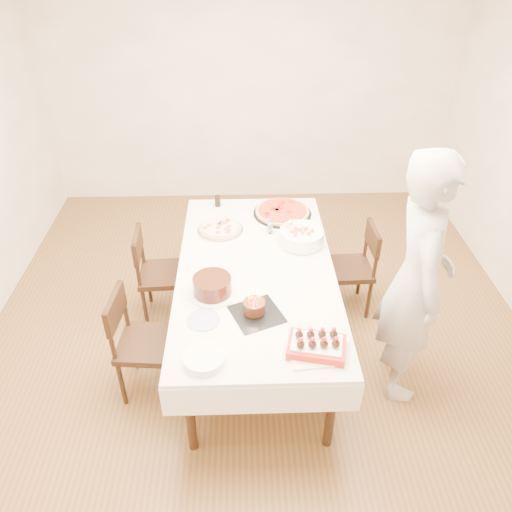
{
  "coord_description": "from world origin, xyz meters",
  "views": [
    {
      "loc": [
        -0.11,
        -2.99,
        2.91
      ],
      "look_at": [
        -0.02,
        -0.07,
        0.87
      ],
      "focal_mm": 35.0,
      "sensor_mm": 36.0,
      "label": 1
    }
  ],
  "objects_px": {
    "taper_candle": "(289,234)",
    "chair_left_savory": "(164,274)",
    "person": "(416,281)",
    "strawberry_box": "(317,345)",
    "pizza_pepperoni": "(282,212)",
    "chair_left_dessert": "(148,344)",
    "layer_cake": "(212,286)",
    "dining_table": "(256,308)",
    "chair_right_savory": "(348,269)",
    "pizza_white": "(220,229)",
    "birthday_cake": "(254,303)",
    "pasta_bowl": "(301,237)",
    "cola_glass": "(218,201)"
  },
  "relations": [
    {
      "from": "taper_candle",
      "to": "chair_left_savory",
      "type": "bearing_deg",
      "value": 172.2
    },
    {
      "from": "person",
      "to": "strawberry_box",
      "type": "height_order",
      "value": "person"
    },
    {
      "from": "pizza_pepperoni",
      "to": "taper_candle",
      "type": "height_order",
      "value": "taper_candle"
    },
    {
      "from": "chair_left_dessert",
      "to": "strawberry_box",
      "type": "bearing_deg",
      "value": 164.6
    },
    {
      "from": "layer_cake",
      "to": "strawberry_box",
      "type": "distance_m",
      "value": 0.85
    },
    {
      "from": "pizza_pepperoni",
      "to": "person",
      "type": "bearing_deg",
      "value": -56.47
    },
    {
      "from": "person",
      "to": "chair_left_savory",
      "type": "bearing_deg",
      "value": 72.27
    },
    {
      "from": "dining_table",
      "to": "chair_left_savory",
      "type": "xyz_separation_m",
      "value": [
        -0.76,
        0.41,
        0.04
      ]
    },
    {
      "from": "chair_right_savory",
      "to": "taper_candle",
      "type": "height_order",
      "value": "taper_candle"
    },
    {
      "from": "pizza_white",
      "to": "taper_candle",
      "type": "relative_size",
      "value": 1.44
    },
    {
      "from": "chair_left_dessert",
      "to": "birthday_cake",
      "type": "xyz_separation_m",
      "value": [
        0.74,
        -0.07,
        0.41
      ]
    },
    {
      "from": "dining_table",
      "to": "chair_left_dessert",
      "type": "relative_size",
      "value": 2.51
    },
    {
      "from": "dining_table",
      "to": "taper_candle",
      "type": "height_order",
      "value": "taper_candle"
    },
    {
      "from": "person",
      "to": "layer_cake",
      "type": "xyz_separation_m",
      "value": [
        -1.34,
        0.12,
        -0.1
      ]
    },
    {
      "from": "pizza_white",
      "to": "layer_cake",
      "type": "bearing_deg",
      "value": -92.16
    },
    {
      "from": "pasta_bowl",
      "to": "chair_left_dessert",
      "type": "bearing_deg",
      "value": -146.67
    },
    {
      "from": "cola_glass",
      "to": "layer_cake",
      "type": "bearing_deg",
      "value": -89.81
    },
    {
      "from": "dining_table",
      "to": "layer_cake",
      "type": "distance_m",
      "value": 0.6
    },
    {
      "from": "pizza_pepperoni",
      "to": "layer_cake",
      "type": "xyz_separation_m",
      "value": [
        -0.56,
        -1.06,
        0.04
      ]
    },
    {
      "from": "chair_right_savory",
      "to": "pizza_white",
      "type": "xyz_separation_m",
      "value": [
        -1.07,
        0.09,
        0.36
      ]
    },
    {
      "from": "pizza_white",
      "to": "strawberry_box",
      "type": "height_order",
      "value": "strawberry_box"
    },
    {
      "from": "birthday_cake",
      "to": "chair_left_dessert",
      "type": "bearing_deg",
      "value": 174.96
    },
    {
      "from": "cola_glass",
      "to": "pasta_bowl",
      "type": "bearing_deg",
      "value": -42.76
    },
    {
      "from": "chair_left_savory",
      "to": "chair_left_dessert",
      "type": "bearing_deg",
      "value": 86.23
    },
    {
      "from": "layer_cake",
      "to": "birthday_cake",
      "type": "height_order",
      "value": "birthday_cake"
    },
    {
      "from": "person",
      "to": "pizza_white",
      "type": "relative_size",
      "value": 4.9
    },
    {
      "from": "chair_left_savory",
      "to": "layer_cake",
      "type": "bearing_deg",
      "value": 120.63
    },
    {
      "from": "chair_right_savory",
      "to": "chair_left_dessert",
      "type": "bearing_deg",
      "value": -153.13
    },
    {
      "from": "person",
      "to": "birthday_cake",
      "type": "height_order",
      "value": "person"
    },
    {
      "from": "chair_right_savory",
      "to": "layer_cake",
      "type": "xyz_separation_m",
      "value": [
        -1.1,
        -0.71,
        0.41
      ]
    },
    {
      "from": "chair_left_savory",
      "to": "chair_left_dessert",
      "type": "height_order",
      "value": "chair_left_dessert"
    },
    {
      "from": "dining_table",
      "to": "pizza_pepperoni",
      "type": "relative_size",
      "value": 4.29
    },
    {
      "from": "pizza_white",
      "to": "cola_glass",
      "type": "xyz_separation_m",
      "value": [
        -0.03,
        0.42,
        0.03
      ]
    },
    {
      "from": "chair_left_savory",
      "to": "layer_cake",
      "type": "relative_size",
      "value": 2.49
    },
    {
      "from": "pizza_pepperoni",
      "to": "chair_right_savory",
      "type": "bearing_deg",
      "value": -32.59
    },
    {
      "from": "person",
      "to": "layer_cake",
      "type": "bearing_deg",
      "value": 91.17
    },
    {
      "from": "chair_left_savory",
      "to": "pizza_pepperoni",
      "type": "xyz_separation_m",
      "value": [
        1.01,
        0.39,
        0.36
      ]
    },
    {
      "from": "person",
      "to": "pasta_bowl",
      "type": "relative_size",
      "value": 5.35
    },
    {
      "from": "pizza_white",
      "to": "birthday_cake",
      "type": "distance_m",
      "value": 1.05
    },
    {
      "from": "pizza_pepperoni",
      "to": "cola_glass",
      "type": "distance_m",
      "value": 0.58
    },
    {
      "from": "chair_left_savory",
      "to": "taper_candle",
      "type": "bearing_deg",
      "value": 169.17
    },
    {
      "from": "cola_glass",
      "to": "strawberry_box",
      "type": "distance_m",
      "value": 1.89
    },
    {
      "from": "chair_left_savory",
      "to": "chair_right_savory",
      "type": "bearing_deg",
      "value": 178.37
    },
    {
      "from": "person",
      "to": "chair_left_dessert",
      "type": "bearing_deg",
      "value": 97.02
    },
    {
      "from": "dining_table",
      "to": "person",
      "type": "height_order",
      "value": "person"
    },
    {
      "from": "chair_left_dessert",
      "to": "chair_left_savory",
      "type": "bearing_deg",
      "value": -85.53
    },
    {
      "from": "person",
      "to": "cola_glass",
      "type": "relative_size",
      "value": 18.66
    },
    {
      "from": "chair_left_savory",
      "to": "layer_cake",
      "type": "distance_m",
      "value": 0.91
    },
    {
      "from": "pizza_white",
      "to": "layer_cake",
      "type": "xyz_separation_m",
      "value": [
        -0.03,
        -0.81,
        0.04
      ]
    },
    {
      "from": "chair_left_savory",
      "to": "pizza_white",
      "type": "relative_size",
      "value": 2.21
    }
  ]
}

